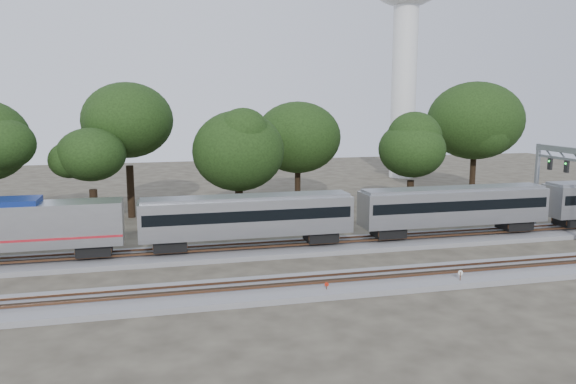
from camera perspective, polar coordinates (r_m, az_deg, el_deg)
ground at (r=42.35m, az=-0.50°, el=-8.21°), size 160.00×160.00×0.00m
track_far at (r=47.92m, az=-2.14°, el=-5.87°), size 160.00×5.00×0.73m
track_near at (r=38.59m, az=0.86°, el=-9.65°), size 160.00×5.00×0.73m
train at (r=53.47m, az=16.64°, el=-1.31°), size 91.97×3.17×4.68m
switch_stand_red at (r=37.60m, az=3.95°, el=-9.61°), size 0.27×0.14×0.89m
switch_stand_white at (r=41.07m, az=17.10°, el=-8.15°), size 0.35×0.09×1.12m
switch_lever at (r=38.60m, az=8.48°, el=-9.84°), size 0.56×0.42×0.30m
signal_gantry at (r=59.26m, az=25.91°, el=1.98°), size 0.59×6.93×8.43m
tree_2 at (r=58.22m, az=-19.37°, el=3.59°), size 7.62×7.62×10.74m
tree_3 at (r=62.98m, az=-15.99°, el=7.01°), size 10.79×10.79×15.21m
tree_4 at (r=58.34m, az=-5.06°, el=4.15°), size 7.68×7.68×10.83m
tree_5 at (r=67.81m, az=1.00°, el=5.55°), size 8.45×8.45×11.91m
tree_6 at (r=63.15m, az=12.46°, el=4.20°), size 7.50×7.50×10.58m
tree_7 at (r=75.63m, az=18.51°, el=6.88°), size 10.33×10.33×14.57m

